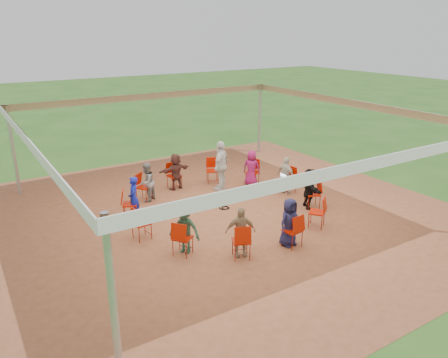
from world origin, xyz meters
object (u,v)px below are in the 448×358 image
chair_3 (174,176)px  laptop (282,178)px  chair_11 (313,194)px  chair_2 (212,171)px  person_seated_0 (286,175)px  person_seated_1 (251,168)px  person_seated_4 (134,198)px  person_seated_5 (185,229)px  person_seated_8 (309,188)px  chair_6 (141,223)px  chair_9 (292,231)px  standing_person (221,166)px  chair_8 (241,241)px  person_seated_3 (147,182)px  person_seated_7 (289,222)px  person_seated_2 (176,171)px  person_seated_6 (240,232)px  chair_4 (144,187)px  chair_1 (252,172)px  chair_0 (288,180)px  chair_10 (317,212)px  chair_7 (183,238)px  cable_coil (224,208)px

chair_3 → laptop: chair_3 is taller
chair_11 → laptop: (-0.07, 1.39, 0.15)m
chair_2 → person_seated_0: size_ratio=0.71×
person_seated_1 → chair_2: bearing=10.3°
person_seated_4 → person_seated_5: bearing=30.0°
person_seated_8 → chair_6: bearing=105.3°
chair_9 → standing_person: bearing=74.9°
chair_8 → person_seated_5: size_ratio=0.71×
person_seated_3 → person_seated_7: size_ratio=1.00×
person_seated_2 → person_seated_8: same height
person_seated_4 → person_seated_6: bearing=45.0°
chair_9 → person_seated_5: size_ratio=0.71×
person_seated_0 → person_seated_4: (-5.07, 0.76, 0.00)m
person_seated_6 → chair_4: bearing=120.7°
chair_1 → chair_3: bearing=30.0°
chair_0 → chair_6: 5.55m
person_seated_0 → chair_0: bearing=-90.0°
chair_6 → person_seated_2: size_ratio=0.71×
chair_10 → person_seated_4: (-4.09, 3.29, 0.19)m
person_seated_7 → chair_3: bearing=90.0°
person_seated_8 → person_seated_3: bearing=75.0°
person_seated_1 → person_seated_5: same height
chair_10 → person_seated_0: (0.99, 2.53, 0.19)m
chair_7 → laptop: size_ratio=2.86×
chair_0 → person_seated_0: size_ratio=0.71×
chair_7 → chair_10: (3.88, -0.58, 0.00)m
chair_2 → person_seated_5: (-3.24, -4.13, 0.19)m
chair_6 → chair_7: same height
chair_9 → cable_coil: chair_9 is taller
person_seated_0 → person_seated_8: same height
chair_2 → laptop: (1.37, -2.26, 0.15)m
chair_3 → person_seated_5: bearing=60.7°
person_seated_2 → standing_person: bearing=139.9°
person_seated_7 → standing_person: 4.48m
chair_4 → chair_7: bearing=45.0°
person_seated_4 → standing_person: 3.51m
chair_2 → chair_11: same height
person_seated_0 → chair_9: bearing=136.3°
person_seated_8 → person_seated_2: bearing=60.0°
person_seated_5 → person_seated_8: size_ratio=1.00×
chair_6 → person_seated_5: bearing=19.7°
person_seated_1 → standing_person: standing_person is taller
chair_2 → person_seated_3: bearing=32.2°
person_seated_3 → person_seated_8: size_ratio=1.00×
chair_3 → person_seated_6: size_ratio=0.71×
chair_4 → person_seated_6: person_seated_6 is taller
chair_11 → person_seated_7: (-2.24, -1.53, 0.19)m
chair_6 → standing_person: (3.76, 2.09, 0.42)m
chair_4 → person_seated_4: person_seated_4 is taller
chair_2 → person_seated_0: (1.53, -2.24, 0.19)m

